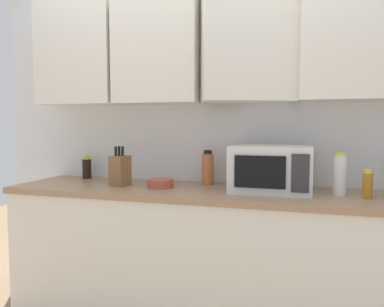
{
  "coord_description": "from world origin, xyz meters",
  "views": [
    {
      "loc": [
        0.65,
        -2.6,
        1.31
      ],
      "look_at": [
        -0.05,
        -0.25,
        1.12
      ],
      "focal_mm": 35.5,
      "sensor_mm": 36.0,
      "label": 1
    }
  ],
  "objects_px": {
    "bottle_soy_dark": "(87,168)",
    "bottle_amber_vinegar": "(368,185)",
    "knife_block": "(120,170)",
    "bottle_spice_jar": "(208,168)",
    "microwave": "(271,169)",
    "bottle_white_jar": "(340,175)",
    "bowl_ceramic_small": "(160,183)"
  },
  "relations": [
    {
      "from": "bottle_spice_jar",
      "to": "bowl_ceramic_small",
      "type": "bearing_deg",
      "value": -141.28
    },
    {
      "from": "bottle_spice_jar",
      "to": "bowl_ceramic_small",
      "type": "distance_m",
      "value": 0.35
    },
    {
      "from": "bottle_amber_vinegar",
      "to": "knife_block",
      "type": "bearing_deg",
      "value": 179.88
    },
    {
      "from": "bottle_white_jar",
      "to": "bowl_ceramic_small",
      "type": "bearing_deg",
      "value": -177.44
    },
    {
      "from": "microwave",
      "to": "bowl_ceramic_small",
      "type": "xyz_separation_m",
      "value": [
        -0.7,
        -0.06,
        -0.11
      ]
    },
    {
      "from": "microwave",
      "to": "knife_block",
      "type": "xyz_separation_m",
      "value": [
        -0.98,
        -0.07,
        -0.04
      ]
    },
    {
      "from": "bottle_spice_jar",
      "to": "bottle_amber_vinegar",
      "type": "bearing_deg",
      "value": -12.97
    },
    {
      "from": "bottle_white_jar",
      "to": "bowl_ceramic_small",
      "type": "xyz_separation_m",
      "value": [
        -1.09,
        -0.05,
        -0.09
      ]
    },
    {
      "from": "knife_block",
      "to": "bottle_spice_jar",
      "type": "xyz_separation_m",
      "value": [
        0.55,
        0.22,
        0.01
      ]
    },
    {
      "from": "knife_block",
      "to": "bottle_spice_jar",
      "type": "bearing_deg",
      "value": 21.86
    },
    {
      "from": "knife_block",
      "to": "bottle_white_jar",
      "type": "height_order",
      "value": "knife_block"
    },
    {
      "from": "bottle_soy_dark",
      "to": "bowl_ceramic_small",
      "type": "height_order",
      "value": "bottle_soy_dark"
    },
    {
      "from": "knife_block",
      "to": "bowl_ceramic_small",
      "type": "relative_size",
      "value": 1.54
    },
    {
      "from": "bottle_soy_dark",
      "to": "bottle_white_jar",
      "type": "bearing_deg",
      "value": -5.81
    },
    {
      "from": "bottle_soy_dark",
      "to": "bottle_amber_vinegar",
      "type": "xyz_separation_m",
      "value": [
        1.92,
        -0.24,
        -0.0
      ]
    },
    {
      "from": "bottle_spice_jar",
      "to": "bottle_amber_vinegar",
      "type": "relative_size",
      "value": 1.43
    },
    {
      "from": "bottle_soy_dark",
      "to": "bowl_ceramic_small",
      "type": "bearing_deg",
      "value": -18.49
    },
    {
      "from": "microwave",
      "to": "bottle_white_jar",
      "type": "height_order",
      "value": "microwave"
    },
    {
      "from": "bottle_spice_jar",
      "to": "bottle_white_jar",
      "type": "distance_m",
      "value": 0.84
    },
    {
      "from": "knife_block",
      "to": "bottle_spice_jar",
      "type": "distance_m",
      "value": 0.59
    },
    {
      "from": "bottle_soy_dark",
      "to": "bottle_amber_vinegar",
      "type": "bearing_deg",
      "value": -7.16
    },
    {
      "from": "knife_block",
      "to": "bottle_amber_vinegar",
      "type": "relative_size",
      "value": 1.63
    },
    {
      "from": "microwave",
      "to": "bowl_ceramic_small",
      "type": "relative_size",
      "value": 2.79
    },
    {
      "from": "knife_block",
      "to": "bottle_amber_vinegar",
      "type": "height_order",
      "value": "knife_block"
    },
    {
      "from": "knife_block",
      "to": "bowl_ceramic_small",
      "type": "distance_m",
      "value": 0.29
    },
    {
      "from": "bowl_ceramic_small",
      "to": "bottle_amber_vinegar",
      "type": "bearing_deg",
      "value": -0.54
    },
    {
      "from": "knife_block",
      "to": "bottle_white_jar",
      "type": "bearing_deg",
      "value": 2.37
    },
    {
      "from": "knife_block",
      "to": "bowl_ceramic_small",
      "type": "height_order",
      "value": "knife_block"
    },
    {
      "from": "bottle_amber_vinegar",
      "to": "bottle_white_jar",
      "type": "bearing_deg",
      "value": 156.71
    },
    {
      "from": "bottle_amber_vinegar",
      "to": "bottle_white_jar",
      "type": "distance_m",
      "value": 0.16
    },
    {
      "from": "microwave",
      "to": "bottle_amber_vinegar",
      "type": "relative_size",
      "value": 2.95
    },
    {
      "from": "bottle_soy_dark",
      "to": "microwave",
      "type": "bearing_deg",
      "value": -7.07
    }
  ]
}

